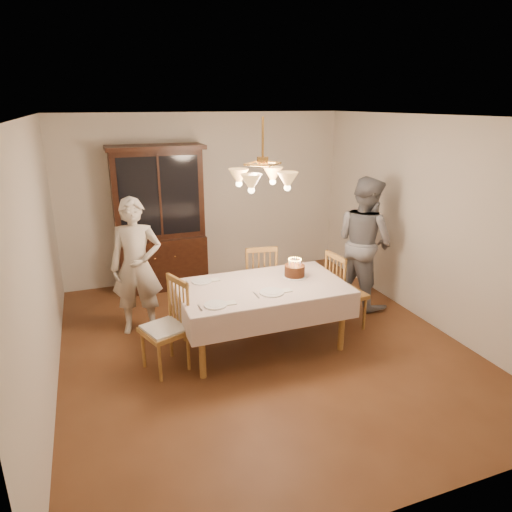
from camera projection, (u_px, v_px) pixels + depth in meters
name	position (u px, v px, depth m)	size (l,w,h in m)	color
ground	(262.00, 344.00, 5.43)	(5.00, 5.00, 0.00)	#522D17
room_shell	(262.00, 215.00, 4.92)	(5.00, 5.00, 5.00)	white
dining_table	(262.00, 292.00, 5.21)	(1.90, 1.10, 0.76)	olive
china_hutch	(160.00, 221.00, 6.84)	(1.38, 0.54, 2.16)	black
chair_far_side	(259.00, 283.00, 6.09)	(0.50, 0.49, 1.00)	olive
chair_left_end	(165.00, 330.00, 4.81)	(0.55, 0.56, 1.00)	olive
chair_right_end	(345.00, 295.00, 5.73)	(0.46, 0.48, 1.00)	olive
elderly_woman	(137.00, 267.00, 5.50)	(0.62, 0.41, 1.70)	beige
adult_in_grey	(364.00, 242.00, 6.29)	(0.88, 0.69, 1.81)	slate
birthday_cake	(295.00, 271.00, 5.42)	(0.30, 0.30, 0.23)	white
place_setting_near_left	(217.00, 305.00, 4.67)	(0.39, 0.24, 0.02)	white
place_setting_near_right	(273.00, 292.00, 4.98)	(0.42, 0.27, 0.02)	white
place_setting_far_left	(203.00, 281.00, 5.29)	(0.39, 0.24, 0.02)	white
chandelier	(263.00, 178.00, 4.79)	(0.62, 0.62, 0.73)	#BF8C3F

